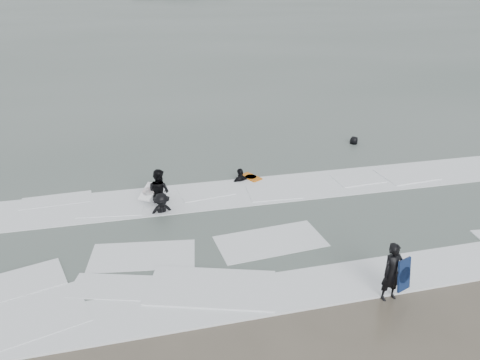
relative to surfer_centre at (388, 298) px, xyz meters
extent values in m
plane|color=brown|center=(-2.84, 1.50, 0.00)|extent=(320.00, 320.00, 0.00)
plane|color=#47544C|center=(-2.84, 81.50, 0.06)|extent=(320.00, 320.00, 0.00)
imported|color=black|center=(0.00, 0.00, 0.00)|extent=(0.71, 0.52, 1.80)
imported|color=black|center=(-5.92, 7.48, 0.00)|extent=(1.22, 1.20, 1.98)
imported|color=black|center=(-5.90, 6.42, 0.00)|extent=(1.23, 0.86, 1.74)
imported|color=black|center=(-2.31, 8.67, 0.00)|extent=(1.12, 0.71, 1.78)
imported|color=black|center=(4.60, 11.90, 0.00)|extent=(0.93, 0.80, 1.61)
cube|color=white|center=(-2.84, 0.90, 0.03)|extent=(30.03, 2.32, 0.07)
cube|color=white|center=(-2.84, 7.50, 0.04)|extent=(30.00, 2.60, 0.09)
camera|label=1|loc=(-6.54, -9.50, 8.58)|focal=35.00mm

